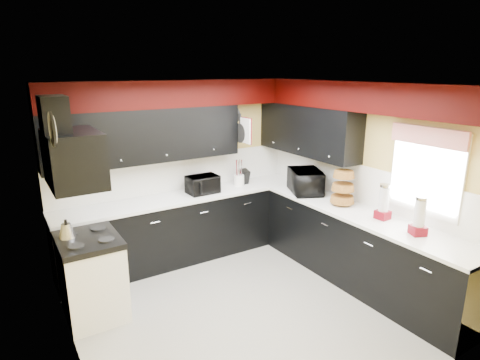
# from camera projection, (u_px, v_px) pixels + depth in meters

# --- Properties ---
(ground) EXTENTS (3.60, 3.60, 0.00)m
(ground) POSITION_uv_depth(u_px,v_px,m) (245.00, 305.00, 4.63)
(ground) COLOR gray
(ground) RESTS_ON ground
(wall_back) EXTENTS (3.60, 0.06, 2.50)m
(wall_back) POSITION_uv_depth(u_px,v_px,m) (178.00, 169.00, 5.77)
(wall_back) COLOR #E0C666
(wall_back) RESTS_ON ground
(wall_right) EXTENTS (0.06, 3.60, 2.50)m
(wall_right) POSITION_uv_depth(u_px,v_px,m) (362.00, 179.00, 5.21)
(wall_right) COLOR #E0C666
(wall_right) RESTS_ON ground
(wall_left) EXTENTS (0.06, 3.60, 2.50)m
(wall_left) POSITION_uv_depth(u_px,v_px,m) (66.00, 240.00, 3.38)
(wall_left) COLOR #E0C666
(wall_left) RESTS_ON ground
(ceiling) EXTENTS (3.60, 3.60, 0.06)m
(ceiling) POSITION_uv_depth(u_px,v_px,m) (246.00, 84.00, 3.96)
(ceiling) COLOR white
(ceiling) RESTS_ON wall_back
(cab_back) EXTENTS (3.60, 0.60, 0.90)m
(cab_back) POSITION_uv_depth(u_px,v_px,m) (189.00, 227.00, 5.74)
(cab_back) COLOR black
(cab_back) RESTS_ON ground
(cab_right) EXTENTS (0.60, 3.00, 0.90)m
(cab_right) POSITION_uv_depth(u_px,v_px,m) (358.00, 250.00, 5.03)
(cab_right) COLOR black
(cab_right) RESTS_ON ground
(counter_back) EXTENTS (3.62, 0.64, 0.04)m
(counter_back) POSITION_uv_depth(u_px,v_px,m) (188.00, 196.00, 5.61)
(counter_back) COLOR white
(counter_back) RESTS_ON cab_back
(counter_right) EXTENTS (0.64, 3.02, 0.04)m
(counter_right) POSITION_uv_depth(u_px,v_px,m) (361.00, 214.00, 4.90)
(counter_right) COLOR white
(counter_right) RESTS_ON cab_right
(splash_back) EXTENTS (3.60, 0.02, 0.50)m
(splash_back) POSITION_uv_depth(u_px,v_px,m) (178.00, 173.00, 5.78)
(splash_back) COLOR white
(splash_back) RESTS_ON counter_back
(splash_right) EXTENTS (0.02, 3.60, 0.50)m
(splash_right) POSITION_uv_depth(u_px,v_px,m) (361.00, 184.00, 5.23)
(splash_right) COLOR white
(splash_right) RESTS_ON counter_right
(upper_back) EXTENTS (2.60, 0.35, 0.70)m
(upper_back) POSITION_uv_depth(u_px,v_px,m) (146.00, 136.00, 5.22)
(upper_back) COLOR black
(upper_back) RESTS_ON wall_back
(upper_right) EXTENTS (0.35, 1.80, 0.70)m
(upper_right) POSITION_uv_depth(u_px,v_px,m) (307.00, 130.00, 5.71)
(upper_right) COLOR black
(upper_right) RESTS_ON wall_right
(soffit_back) EXTENTS (3.60, 0.36, 0.35)m
(soffit_back) POSITION_uv_depth(u_px,v_px,m) (180.00, 93.00, 5.33)
(soffit_back) COLOR black
(soffit_back) RESTS_ON wall_back
(soffit_right) EXTENTS (0.36, 3.24, 0.35)m
(soffit_right) POSITION_uv_depth(u_px,v_px,m) (370.00, 97.00, 4.69)
(soffit_right) COLOR black
(soffit_right) RESTS_ON wall_right
(stove) EXTENTS (0.60, 0.75, 0.86)m
(stove) POSITION_uv_depth(u_px,v_px,m) (92.00, 279.00, 4.37)
(stove) COLOR white
(stove) RESTS_ON ground
(cooktop) EXTENTS (0.62, 0.77, 0.06)m
(cooktop) POSITION_uv_depth(u_px,v_px,m) (88.00, 240.00, 4.24)
(cooktop) COLOR black
(cooktop) RESTS_ON stove
(hood) EXTENTS (0.50, 0.78, 0.55)m
(hood) POSITION_uv_depth(u_px,v_px,m) (74.00, 159.00, 3.98)
(hood) COLOR black
(hood) RESTS_ON wall_left
(hood_duct) EXTENTS (0.24, 0.40, 0.40)m
(hood_duct) POSITION_uv_depth(u_px,v_px,m) (54.00, 117.00, 3.80)
(hood_duct) COLOR black
(hood_duct) RESTS_ON wall_left
(window) EXTENTS (0.03, 0.86, 0.96)m
(window) POSITION_uv_depth(u_px,v_px,m) (427.00, 172.00, 4.39)
(window) COLOR white
(window) RESTS_ON wall_right
(valance) EXTENTS (0.04, 0.88, 0.20)m
(valance) POSITION_uv_depth(u_px,v_px,m) (428.00, 136.00, 4.25)
(valance) COLOR red
(valance) RESTS_ON wall_right
(pan_top) EXTENTS (0.03, 0.22, 0.40)m
(pan_top) POSITION_uv_depth(u_px,v_px,m) (235.00, 115.00, 5.78)
(pan_top) COLOR black
(pan_top) RESTS_ON upper_back
(pan_mid) EXTENTS (0.03, 0.28, 0.46)m
(pan_mid) POSITION_uv_depth(u_px,v_px,m) (240.00, 133.00, 5.74)
(pan_mid) COLOR black
(pan_mid) RESTS_ON upper_back
(pan_low) EXTENTS (0.03, 0.24, 0.42)m
(pan_low) POSITION_uv_depth(u_px,v_px,m) (231.00, 133.00, 5.96)
(pan_low) COLOR black
(pan_low) RESTS_ON upper_back
(cut_board) EXTENTS (0.03, 0.26, 0.35)m
(cut_board) POSITION_uv_depth(u_px,v_px,m) (245.00, 131.00, 5.64)
(cut_board) COLOR white
(cut_board) RESTS_ON upper_back
(baskets) EXTENTS (0.27, 0.27, 0.50)m
(baskets) POSITION_uv_depth(u_px,v_px,m) (343.00, 187.00, 5.13)
(baskets) COLOR brown
(baskets) RESTS_ON upper_right
(clock) EXTENTS (0.03, 0.30, 0.30)m
(clock) POSITION_uv_depth(u_px,v_px,m) (52.00, 130.00, 3.36)
(clock) COLOR black
(clock) RESTS_ON wall_left
(deco_plate) EXTENTS (0.03, 0.24, 0.24)m
(deco_plate) POSITION_uv_depth(u_px,v_px,m) (390.00, 104.00, 4.64)
(deco_plate) COLOR white
(deco_plate) RESTS_ON wall_right
(toaster_oven) EXTENTS (0.43, 0.36, 0.25)m
(toaster_oven) POSITION_uv_depth(u_px,v_px,m) (203.00, 184.00, 5.66)
(toaster_oven) COLOR black
(toaster_oven) RESTS_ON counter_back
(microwave) EXTENTS (0.61, 0.70, 0.33)m
(microwave) POSITION_uv_depth(u_px,v_px,m) (306.00, 181.00, 5.67)
(microwave) COLOR black
(microwave) RESTS_ON counter_right
(utensil_crock) EXTENTS (0.15, 0.15, 0.16)m
(utensil_crock) POSITION_uv_depth(u_px,v_px,m) (239.00, 180.00, 6.03)
(utensil_crock) COLOR white
(utensil_crock) RESTS_ON counter_back
(knife_block) EXTENTS (0.10, 0.14, 0.22)m
(knife_block) POSITION_uv_depth(u_px,v_px,m) (244.00, 177.00, 6.11)
(knife_block) COLOR black
(knife_block) RESTS_ON counter_back
(kettle) EXTENTS (0.19, 0.19, 0.15)m
(kettle) POSITION_uv_depth(u_px,v_px,m) (67.00, 231.00, 4.22)
(kettle) COLOR #A5A4A8
(kettle) RESTS_ON cooktop
(dispenser_a) EXTENTS (0.15, 0.15, 0.40)m
(dispenser_a) POSITION_uv_depth(u_px,v_px,m) (384.00, 203.00, 4.66)
(dispenser_a) COLOR #590003
(dispenser_a) RESTS_ON counter_right
(dispenser_b) EXTENTS (0.19, 0.19, 0.40)m
(dispenser_b) POSITION_uv_depth(u_px,v_px,m) (419.00, 217.00, 4.21)
(dispenser_b) COLOR #650C0E
(dispenser_b) RESTS_ON counter_right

